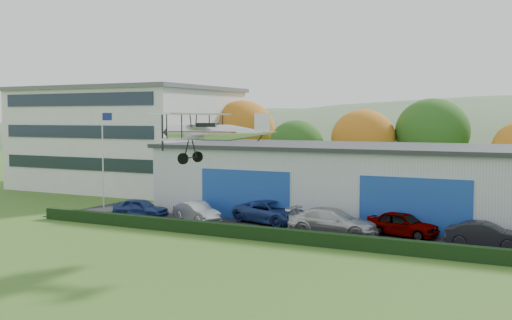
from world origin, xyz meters
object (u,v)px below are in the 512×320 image
at_px(car_1, 197,212).
at_px(car_4, 403,224).
at_px(office_block, 128,138).
at_px(car_0, 141,208).
at_px(car_3, 333,222).
at_px(hangar, 434,184).
at_px(car_5, 486,235).
at_px(flagpole, 104,149).
at_px(car_2, 271,212).
at_px(biplane, 209,131).

relative_size(car_1, car_4, 0.95).
distance_m(office_block, car_4, 35.65).
xyz_separation_m(car_0, car_3, (14.80, 0.05, 0.13)).
xyz_separation_m(hangar, office_block, (-33.00, 7.02, 2.56)).
bearing_deg(car_1, car_5, -64.21).
bearing_deg(office_block, car_0, -48.55).
distance_m(hangar, car_0, 21.12).
distance_m(hangar, flagpole, 25.68).
relative_size(car_0, car_2, 0.73).
distance_m(car_1, car_2, 5.23).
height_order(flagpole, car_4, flagpole).
relative_size(car_3, car_5, 1.32).
xyz_separation_m(car_1, car_5, (19.01, 0.31, 0.01)).
xyz_separation_m(hangar, car_0, (-19.19, -8.62, -1.91)).
bearing_deg(office_block, car_3, -28.59).
bearing_deg(car_0, hangar, -72.31).
height_order(hangar, biplane, biplane).
relative_size(car_0, car_1, 0.97).
bearing_deg(flagpole, car_5, -3.99).
distance_m(office_block, car_5, 40.63).
bearing_deg(car_4, office_block, 79.80).
height_order(office_block, car_1, office_block).
bearing_deg(car_5, flagpole, 85.15).
relative_size(office_block, biplane, 2.86).
bearing_deg(car_0, car_3, -96.31).
xyz_separation_m(car_2, car_3, (5.25, -2.04, 0.04)).
relative_size(flagpole, car_0, 1.95).
bearing_deg(hangar, biplane, -117.11).
bearing_deg(car_4, flagpole, 100.81).
distance_m(hangar, car_4, 7.17).
height_order(office_block, biplane, office_block).
relative_size(office_block, flagpole, 2.57).
xyz_separation_m(hangar, car_5, (4.47, -8.03, -1.90)).
relative_size(office_block, car_1, 4.89).
distance_m(flagpole, biplane, 19.60).
xyz_separation_m(car_1, car_2, (4.91, 1.81, 0.08)).
height_order(car_0, car_5, car_5).
distance_m(car_0, biplane, 14.56).
distance_m(flagpole, car_1, 11.35).
height_order(car_3, car_5, car_3).
bearing_deg(flagpole, office_block, 121.97).
height_order(hangar, flagpole, flagpole).
relative_size(car_0, car_3, 0.72).
bearing_deg(car_2, car_3, -94.68).
height_order(car_0, car_1, car_0).
xyz_separation_m(car_3, biplane, (-4.06, -7.94, 5.74)).
bearing_deg(car_4, biplane, 153.30).
bearing_deg(car_2, car_0, 118.95).
distance_m(office_block, flagpole, 15.33).
distance_m(car_2, car_3, 5.63).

